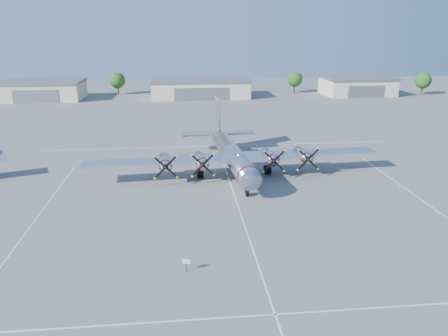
{
  "coord_description": "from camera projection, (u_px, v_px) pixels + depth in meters",
  "views": [
    {
      "loc": [
        -6.34,
        -47.92,
        19.47
      ],
      "look_at": [
        -1.15,
        2.54,
        3.2
      ],
      "focal_mm": 35.0,
      "sensor_mm": 36.0,
      "label": 1
    }
  ],
  "objects": [
    {
      "name": "tree_east",
      "position": [
        295.0,
        79.0,
        136.94
      ],
      "size": [
        4.8,
        4.8,
        6.64
      ],
      "color": "#382619",
      "rests_on": "ground"
    },
    {
      "name": "hangar_west",
      "position": [
        43.0,
        90.0,
        124.37
      ],
      "size": [
        22.6,
        14.6,
        5.4
      ],
      "color": "#B8AD92",
      "rests_on": "ground"
    },
    {
      "name": "info_placard",
      "position": [
        186.0,
        263.0,
        36.34
      ],
      "size": [
        0.63,
        0.11,
        1.19
      ],
      "rotation": [
        0.0,
        0.0,
        -0.11
      ],
      "color": "black",
      "rests_on": "ground"
    },
    {
      "name": "parking_lines",
      "position": [
        238.0,
        205.0,
        50.29
      ],
      "size": [
        60.0,
        50.08,
        0.01
      ],
      "color": "silver",
      "rests_on": "ground"
    },
    {
      "name": "tree_far_east",
      "position": [
        423.0,
        81.0,
        133.07
      ],
      "size": [
        4.8,
        4.8,
        6.64
      ],
      "color": "#382619",
      "rests_on": "ground"
    },
    {
      "name": "tree_west",
      "position": [
        117.0,
        81.0,
        133.47
      ],
      "size": [
        4.8,
        4.8,
        6.64
      ],
      "color": "#382619",
      "rests_on": "ground"
    },
    {
      "name": "hangar_east",
      "position": [
        357.0,
        86.0,
        133.44
      ],
      "size": [
        20.6,
        14.6,
        5.4
      ],
      "color": "#B8AD92",
      "rests_on": "ground"
    },
    {
      "name": "ground",
      "position": [
        236.0,
        200.0,
        51.95
      ],
      "size": [
        260.0,
        260.0,
        0.0
      ],
      "primitive_type": "plane",
      "color": "#5A5A5C",
      "rests_on": "ground"
    },
    {
      "name": "hangar_center",
      "position": [
        200.0,
        88.0,
        128.76
      ],
      "size": [
        28.6,
        14.6,
        5.4
      ],
      "color": "#B8AD92",
      "rests_on": "ground"
    },
    {
      "name": "main_bomber_b29",
      "position": [
        232.0,
        172.0,
        61.96
      ],
      "size": [
        42.34,
        30.63,
        8.92
      ],
      "primitive_type": null,
      "rotation": [
        0.0,
        0.0,
        0.08
      ],
      "color": "silver",
      "rests_on": "ground"
    }
  ]
}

